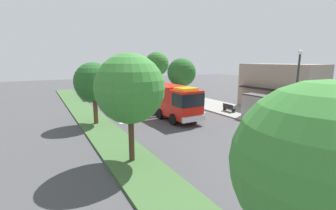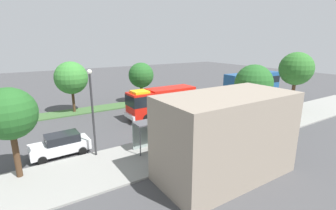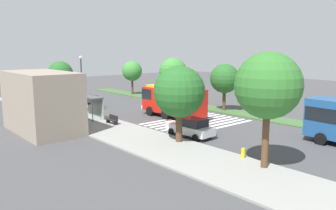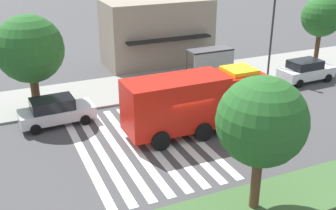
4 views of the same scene
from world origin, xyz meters
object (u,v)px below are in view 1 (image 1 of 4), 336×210
(median_tree_far_west, at_px, (94,82))
(fire_hydrant, at_px, (160,93))
(bus_stop_shelter, at_px, (257,102))
(median_tree_center, at_px, (319,168))
(bench_near_shelter, at_px, (229,108))
(parked_car_west, at_px, (172,97))
(transit_bus, at_px, (99,83))
(sidewalk_tree_west, at_px, (182,73))
(street_lamp, at_px, (297,85))
(median_tree_west, at_px, (130,89))
(parked_car_mid, at_px, (307,134))
(fire_truck, at_px, (172,100))
(sidewalk_tree_far_west, at_px, (157,64))

(median_tree_far_west, distance_m, fire_hydrant, 19.33)
(bus_stop_shelter, distance_m, median_tree_center, 20.33)
(bench_near_shelter, relative_size, median_tree_far_west, 0.28)
(parked_car_west, distance_m, median_tree_center, 29.01)
(transit_bus, xyz_separation_m, bench_near_shelter, (21.27, 10.13, -1.58))
(sidewalk_tree_west, height_order, median_tree_far_west, sidewalk_tree_west)
(transit_bus, bearing_deg, fire_hydrant, -119.83)
(parked_car_west, xyz_separation_m, street_lamp, (17.17, 1.80, 3.23))
(bench_near_shelter, xyz_separation_m, median_tree_far_west, (-2.36, -14.85, 3.51))
(street_lamp, bearing_deg, bus_stop_shelter, 166.96)
(median_tree_center, bearing_deg, median_tree_west, 180.00)
(sidewalk_tree_west, bearing_deg, bench_near_shelter, 3.92)
(parked_car_mid, height_order, bus_stop_shelter, bus_stop_shelter)
(median_tree_far_west, bearing_deg, fire_hydrant, 133.80)
(parked_car_mid, xyz_separation_m, fire_hydrant, (-26.38, 1.70, -0.40))
(bench_near_shelter, xyz_separation_m, fire_hydrant, (-15.51, -1.14, -0.10))
(median_tree_far_west, relative_size, median_tree_center, 1.03)
(fire_truck, distance_m, fire_hydrant, 15.80)
(parked_car_west, relative_size, transit_bus, 0.41)
(median_tree_center, bearing_deg, street_lamp, 123.26)
(median_tree_far_west, bearing_deg, sidewalk_tree_far_west, 136.92)
(sidewalk_tree_far_west, height_order, median_tree_west, sidewalk_tree_far_west)
(sidewalk_tree_west, bearing_deg, transit_bus, -141.40)
(transit_bus, bearing_deg, median_tree_center, 175.92)
(median_tree_center, bearing_deg, parked_car_mid, 119.54)
(transit_bus, xyz_separation_m, median_tree_west, (28.56, -4.72, 2.32))
(bus_stop_shelter, bearing_deg, fire_truck, -124.61)
(parked_car_mid, bearing_deg, transit_bus, -169.45)
(fire_hydrant, bearing_deg, fire_truck, -22.73)
(transit_bus, bearing_deg, street_lamp, -160.26)
(sidewalk_tree_far_west, distance_m, median_tree_far_west, 20.84)
(median_tree_center, bearing_deg, sidewalk_tree_far_west, 158.04)
(street_lamp, xyz_separation_m, median_tree_west, (-1.33, -13.81, 0.39))
(parked_car_west, relative_size, street_lamp, 0.67)
(street_lamp, bearing_deg, sidewalk_tree_west, 178.73)
(parked_car_mid, distance_m, sidewalk_tree_far_west, 28.88)
(fire_truck, relative_size, bench_near_shelter, 5.35)
(parked_car_mid, relative_size, median_tree_center, 0.80)
(median_tree_west, bearing_deg, bus_stop_shelter, 102.49)
(parked_car_west, height_order, sidewalk_tree_far_west, sidewalk_tree_far_west)
(fire_truck, relative_size, parked_car_mid, 1.89)
(fire_hydrant, bearing_deg, median_tree_far_west, -46.20)
(fire_truck, height_order, transit_bus, transit_bus)
(parked_car_west, xyz_separation_m, bus_stop_shelter, (12.54, 2.87, 1.01))
(transit_bus, height_order, median_tree_west, median_tree_west)
(median_tree_far_west, distance_m, median_tree_center, 20.04)
(parked_car_west, xyz_separation_m, median_tree_west, (15.84, -12.00, 3.62))
(fire_truck, distance_m, sidewalk_tree_west, 10.89)
(fire_truck, bearing_deg, street_lamp, 32.41)
(transit_bus, xyz_separation_m, median_tree_center, (38.94, -4.72, 1.89))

